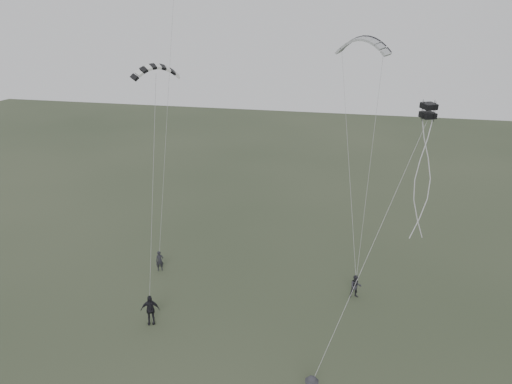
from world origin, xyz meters
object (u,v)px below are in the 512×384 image
(flyer_right, at_px, (356,287))
(flyer_center, at_px, (150,310))
(kite_striped, at_px, (156,66))
(kite_box, at_px, (428,111))
(kite_pale_large, at_px, (363,39))
(flyer_left, at_px, (160,261))

(flyer_right, xyz_separation_m, flyer_center, (-11.60, -5.80, 0.15))
(kite_striped, distance_m, kite_box, 15.42)
(kite_pale_large, bearing_deg, flyer_left, -128.71)
(flyer_left, relative_size, flyer_center, 0.79)
(kite_pale_large, bearing_deg, flyer_center, -106.23)
(flyer_right, height_order, kite_pale_large, kite_pale_large)
(kite_box, bearing_deg, flyer_left, 136.21)
(flyer_left, relative_size, kite_pale_large, 0.38)
(kite_pale_large, xyz_separation_m, kite_box, (3.72, -10.83, -2.81))
(flyer_right, xyz_separation_m, kite_striped, (-12.33, -1.25, 13.65))
(flyer_left, bearing_deg, kite_box, -39.30)
(flyer_left, distance_m, flyer_center, 6.54)
(flyer_right, relative_size, kite_pale_large, 0.40)
(flyer_center, xyz_separation_m, kite_striped, (-0.73, 4.55, 13.50))
(flyer_center, relative_size, kite_box, 2.62)
(kite_box, bearing_deg, flyer_center, 158.36)
(flyer_right, bearing_deg, kite_box, -66.28)
(flyer_center, distance_m, kite_box, 18.89)
(kite_striped, bearing_deg, flyer_center, -120.10)
(kite_striped, bearing_deg, flyer_right, -33.46)
(kite_box, bearing_deg, kite_pale_large, 78.51)
(flyer_left, xyz_separation_m, kite_pale_large, (12.88, 6.89, 14.98))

